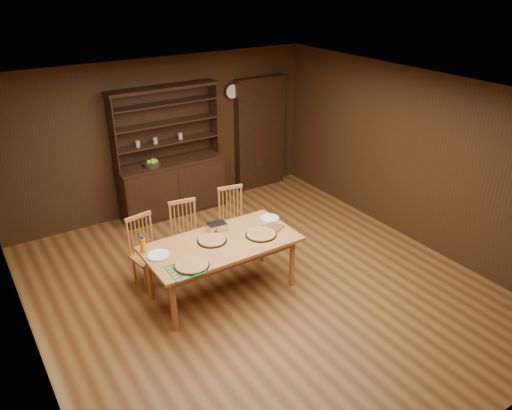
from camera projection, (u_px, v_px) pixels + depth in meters
floor at (260, 288)px, 6.69m from camera, size 6.00×6.00×0.00m
room_shell at (260, 179)px, 6.00m from camera, size 6.00×6.00×6.00m
china_hutch at (171, 180)px, 8.51m from camera, size 1.84×0.52×2.17m
doorway at (260, 133)px, 9.35m from camera, size 1.00×0.18×2.10m
wall_clock at (232, 91)px, 8.75m from camera, size 0.30×0.05×0.30m
dining_table at (221, 248)px, 6.32m from camera, size 1.94×0.97×0.75m
chair_left at (145, 248)px, 6.62m from camera, size 0.46×0.44×0.98m
chair_center at (186, 233)px, 6.97m from camera, size 0.47×0.45×0.99m
chair_right at (233, 217)px, 7.42m from camera, size 0.47×0.45×0.99m
pizza_left at (192, 265)px, 5.78m from camera, size 0.42×0.42×0.04m
pizza_right at (261, 234)px, 6.44m from camera, size 0.41×0.41×0.04m
pizza_center at (212, 240)px, 6.30m from camera, size 0.38×0.38×0.04m
cooling_rack at (185, 269)px, 5.71m from camera, size 0.42×0.42×0.02m
plate_left at (159, 255)px, 6.00m from camera, size 0.29×0.29×0.02m
plate_right at (270, 218)px, 6.87m from camera, size 0.27×0.27×0.02m
foil_dish at (217, 227)px, 6.56m from camera, size 0.26×0.20×0.10m
juice_bottle at (143, 245)px, 6.03m from camera, size 0.07×0.07×0.22m
pot_holder_a at (274, 227)px, 6.64m from camera, size 0.29×0.29×0.02m
pot_holder_b at (270, 228)px, 6.62m from camera, size 0.23×0.23×0.01m
fruit_bowl at (152, 164)px, 8.12m from camera, size 0.28×0.28×0.12m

